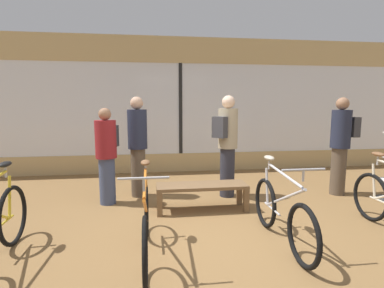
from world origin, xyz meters
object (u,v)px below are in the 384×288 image
bicycle_right (281,213)px  display_bench (202,189)px  customer_near_rack (107,153)px  customer_by_window (227,143)px  customer_near_bench (341,143)px  customer_mid_floor (138,144)px  bicycle_left (146,222)px

bicycle_right → display_bench: size_ratio=1.20×
customer_near_rack → display_bench: bearing=-19.8°
bicycle_right → customer_by_window: (-0.19, 1.86, 0.61)m
customer_by_window → bicycle_right: bearing=-84.3°
customer_near_rack → customer_near_bench: bearing=-0.8°
customer_by_window → customer_near_bench: customer_by_window is taller
display_bench → customer_by_window: customer_by_window is taller
customer_by_window → customer_mid_floor: size_ratio=1.01×
bicycle_left → customer_near_bench: customer_near_bench is taller
bicycle_left → display_bench: bicycle_left is taller
bicycle_left → customer_mid_floor: customer_mid_floor is taller
bicycle_left → customer_near_bench: (3.47, 1.79, 0.58)m
display_bench → customer_near_bench: customer_near_bench is taller
bicycle_right → customer_mid_floor: (-1.75, 2.10, 0.57)m
customer_near_rack → customer_mid_floor: size_ratio=0.89×
bicycle_right → customer_near_bench: 2.61m
bicycle_left → customer_near_rack: customer_near_rack is taller
customer_near_rack → customer_near_bench: customer_near_bench is taller
customer_mid_floor → customer_by_window: bearing=-8.7°
display_bench → customer_near_rack: bearing=160.2°
display_bench → customer_near_rack: (-1.50, 0.54, 0.51)m
bicycle_left → customer_by_window: (1.40, 1.95, 0.60)m
bicycle_right → customer_near_bench: (1.88, 1.71, 0.59)m
bicycle_right → customer_by_window: customer_by_window is taller
customer_by_window → customer_near_rack: bearing=-177.3°
customer_by_window → bicycle_left: bearing=-125.7°
bicycle_left → customer_near_rack: 2.02m
bicycle_right → bicycle_left: bearing=-176.9°
bicycle_right → display_bench: (-0.74, 1.23, -0.03)m
bicycle_right → customer_near_bench: bearing=42.2°
display_bench → customer_mid_floor: bearing=139.0°
customer_mid_floor → customer_near_bench: 3.66m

